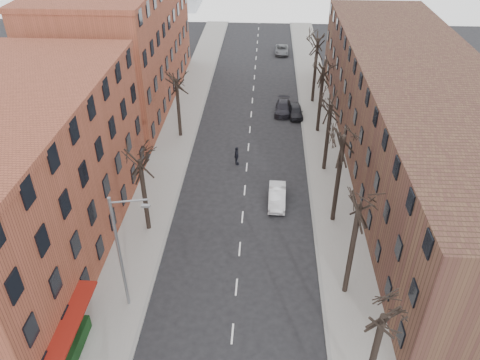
# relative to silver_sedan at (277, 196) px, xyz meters

# --- Properties ---
(sidewalk_left) EXTENTS (4.00, 90.00, 0.15)m
(sidewalk_left) POSITION_rel_silver_sedan_xyz_m (-10.93, 12.76, -0.62)
(sidewalk_left) COLOR gray
(sidewalk_left) RESTS_ON ground
(sidewalk_right) EXTENTS (4.00, 90.00, 0.15)m
(sidewalk_right) POSITION_rel_silver_sedan_xyz_m (5.07, 12.76, -0.62)
(sidewalk_right) COLOR gray
(sidewalk_right) RESTS_ON ground
(building_left_near) EXTENTS (12.00, 26.00, 12.00)m
(building_left_near) POSITION_rel_silver_sedan_xyz_m (-18.93, -7.24, 5.31)
(building_left_near) COLOR brown
(building_left_near) RESTS_ON ground
(building_left_far) EXTENTS (12.00, 28.00, 14.00)m
(building_left_far) POSITION_rel_silver_sedan_xyz_m (-18.93, 21.76, 6.31)
(building_left_far) COLOR brown
(building_left_far) RESTS_ON ground
(building_right) EXTENTS (12.00, 50.00, 10.00)m
(building_right) POSITION_rel_silver_sedan_xyz_m (13.07, 7.76, 4.31)
(building_right) COLOR #4E3324
(building_right) RESTS_ON ground
(awning_left) EXTENTS (1.20, 7.00, 0.15)m
(awning_left) POSITION_rel_silver_sedan_xyz_m (-12.33, -16.24, -0.69)
(awning_left) COLOR maroon
(awning_left) RESTS_ON ground
(tree_right_b) EXTENTS (5.20, 5.20, 10.80)m
(tree_right_b) POSITION_rel_silver_sedan_xyz_m (4.67, -10.24, -0.69)
(tree_right_b) COLOR black
(tree_right_b) RESTS_ON ground
(tree_right_c) EXTENTS (5.20, 5.20, 11.60)m
(tree_right_c) POSITION_rel_silver_sedan_xyz_m (4.67, -2.24, -0.69)
(tree_right_c) COLOR black
(tree_right_c) RESTS_ON ground
(tree_right_d) EXTENTS (5.20, 5.20, 10.00)m
(tree_right_d) POSITION_rel_silver_sedan_xyz_m (4.67, 5.76, -0.69)
(tree_right_d) COLOR black
(tree_right_d) RESTS_ON ground
(tree_right_e) EXTENTS (5.20, 5.20, 10.80)m
(tree_right_e) POSITION_rel_silver_sedan_xyz_m (4.67, 13.76, -0.69)
(tree_right_e) COLOR black
(tree_right_e) RESTS_ON ground
(tree_right_f) EXTENTS (5.20, 5.20, 11.60)m
(tree_right_f) POSITION_rel_silver_sedan_xyz_m (4.67, 21.76, -0.69)
(tree_right_f) COLOR black
(tree_right_f) RESTS_ON ground
(tree_left_a) EXTENTS (5.20, 5.20, 9.50)m
(tree_left_a) POSITION_rel_silver_sedan_xyz_m (-10.53, -4.24, -0.69)
(tree_left_a) COLOR black
(tree_left_a) RESTS_ON ground
(tree_left_b) EXTENTS (5.20, 5.20, 9.50)m
(tree_left_b) POSITION_rel_silver_sedan_xyz_m (-10.53, 11.76, -0.69)
(tree_left_b) COLOR black
(tree_left_b) RESTS_ON ground
(streetlight) EXTENTS (2.45, 0.22, 9.03)m
(streetlight) POSITION_rel_silver_sedan_xyz_m (-9.96, -12.24, 4.32)
(streetlight) COLOR slate
(streetlight) RESTS_ON ground
(silver_sedan) EXTENTS (1.57, 4.24, 1.38)m
(silver_sedan) POSITION_rel_silver_sedan_xyz_m (0.00, 0.00, 0.00)
(silver_sedan) COLOR silver
(silver_sedan) RESTS_ON ground
(parked_car_near) EXTENTS (1.76, 3.96, 1.32)m
(parked_car_near) POSITION_rel_silver_sedan_xyz_m (2.37, 17.53, -0.03)
(parked_car_near) COLOR black
(parked_car_near) RESTS_ON ground
(parked_car_mid) EXTENTS (2.18, 4.62, 1.30)m
(parked_car_mid) POSITION_rel_silver_sedan_xyz_m (0.87, 18.48, -0.04)
(parked_car_mid) COLOR black
(parked_car_mid) RESTS_ON ground
(parked_car_far) EXTENTS (2.14, 4.47, 1.23)m
(parked_car_far) POSITION_rel_silver_sedan_xyz_m (1.08, 40.12, -0.08)
(parked_car_far) COLOR slate
(parked_car_far) RESTS_ON ground
(pedestrian_crossing) EXTENTS (0.71, 1.22, 1.96)m
(pedestrian_crossing) POSITION_rel_silver_sedan_xyz_m (-3.96, 6.24, 0.29)
(pedestrian_crossing) COLOR black
(pedestrian_crossing) RESTS_ON ground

